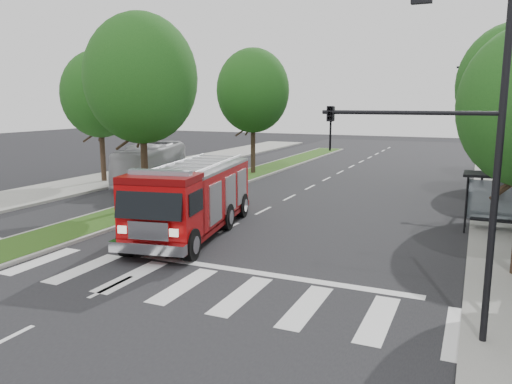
# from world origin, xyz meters

# --- Properties ---
(ground) EXTENTS (140.00, 140.00, 0.00)m
(ground) POSITION_xyz_m (0.00, 0.00, 0.00)
(ground) COLOR black
(ground) RESTS_ON ground
(sidewalk_left) EXTENTS (5.00, 80.00, 0.15)m
(sidewalk_left) POSITION_xyz_m (-14.50, 10.00, 0.07)
(sidewalk_left) COLOR gray
(sidewalk_left) RESTS_ON ground
(median) EXTENTS (3.00, 50.00, 0.15)m
(median) POSITION_xyz_m (-6.00, 18.00, 0.08)
(median) COLOR gray
(median) RESTS_ON ground
(bus_shelter) EXTENTS (3.20, 1.60, 2.61)m
(bus_shelter) POSITION_xyz_m (11.20, 8.15, 2.04)
(bus_shelter) COLOR black
(bus_shelter) RESTS_ON ground
(tree_right_mid) EXTENTS (5.60, 5.60, 9.72)m
(tree_right_mid) POSITION_xyz_m (11.50, 14.00, 6.49)
(tree_right_mid) COLOR black
(tree_right_mid) RESTS_ON ground
(tree_right_far) EXTENTS (5.00, 5.00, 8.73)m
(tree_right_far) POSITION_xyz_m (11.50, 24.00, 5.84)
(tree_right_far) COLOR black
(tree_right_far) RESTS_ON ground
(tree_median_near) EXTENTS (5.80, 5.80, 10.16)m
(tree_median_near) POSITION_xyz_m (-6.00, 6.00, 6.81)
(tree_median_near) COLOR black
(tree_median_near) RESTS_ON ground
(tree_median_far) EXTENTS (5.60, 5.60, 9.72)m
(tree_median_far) POSITION_xyz_m (-6.00, 20.00, 6.49)
(tree_median_far) COLOR black
(tree_median_far) RESTS_ON ground
(tree_left_mid) EXTENTS (5.20, 5.20, 9.16)m
(tree_left_mid) POSITION_xyz_m (-14.00, 12.00, 6.16)
(tree_left_mid) COLOR black
(tree_left_mid) RESTS_ON ground
(streetlight_right_near) EXTENTS (4.08, 0.22, 8.00)m
(streetlight_right_near) POSITION_xyz_m (9.61, -3.50, 4.67)
(streetlight_right_near) COLOR black
(streetlight_right_near) RESTS_ON ground
(streetlight_right_far) EXTENTS (2.11, 0.20, 8.00)m
(streetlight_right_far) POSITION_xyz_m (10.35, 20.00, 4.48)
(streetlight_right_far) COLOR black
(streetlight_right_far) RESTS_ON ground
(fire_engine) EXTENTS (4.41, 9.64, 3.22)m
(fire_engine) POSITION_xyz_m (-0.98, 2.56, 1.55)
(fire_engine) COLOR #630506
(fire_engine) RESTS_ON ground
(city_bus) EXTENTS (5.01, 10.02, 2.72)m
(city_bus) POSITION_xyz_m (-10.99, 13.57, 1.36)
(city_bus) COLOR #A9A9AD
(city_bus) RESTS_ON ground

